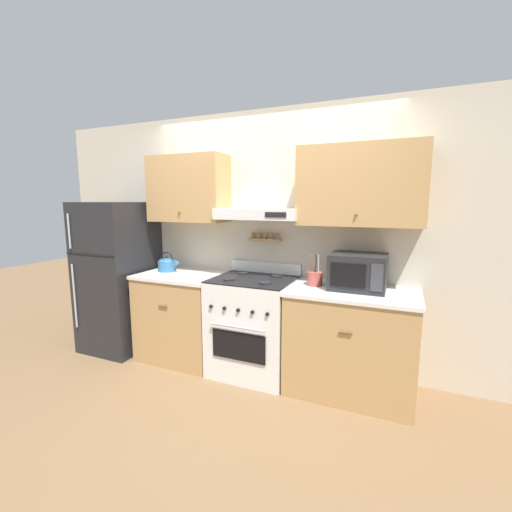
{
  "coord_description": "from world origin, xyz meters",
  "views": [
    {
      "loc": [
        1.28,
        -2.57,
        1.65
      ],
      "look_at": [
        0.05,
        0.28,
        1.16
      ],
      "focal_mm": 24.0,
      "sensor_mm": 36.0,
      "label": 1
    }
  ],
  "objects_px": {
    "stove_range": "(253,325)",
    "microwave": "(358,271)",
    "refrigerator": "(119,276)",
    "tea_kettle": "(167,264)",
    "utensil_crock": "(315,278)"
  },
  "relations": [
    {
      "from": "refrigerator",
      "to": "stove_range",
      "type": "bearing_deg",
      "value": 1.38
    },
    {
      "from": "tea_kettle",
      "to": "microwave",
      "type": "height_order",
      "value": "microwave"
    },
    {
      "from": "microwave",
      "to": "utensil_crock",
      "type": "bearing_deg",
      "value": -177.25
    },
    {
      "from": "tea_kettle",
      "to": "stove_range",
      "type": "bearing_deg",
      "value": -3.2
    },
    {
      "from": "utensil_crock",
      "to": "tea_kettle",
      "type": "bearing_deg",
      "value": -180.0
    },
    {
      "from": "microwave",
      "to": "utensil_crock",
      "type": "height_order",
      "value": "microwave"
    },
    {
      "from": "stove_range",
      "to": "tea_kettle",
      "type": "relative_size",
      "value": 4.24
    },
    {
      "from": "stove_range",
      "to": "microwave",
      "type": "xyz_separation_m",
      "value": [
        0.94,
        0.08,
        0.59
      ]
    },
    {
      "from": "stove_range",
      "to": "microwave",
      "type": "height_order",
      "value": "microwave"
    },
    {
      "from": "tea_kettle",
      "to": "microwave",
      "type": "xyz_separation_m",
      "value": [
        1.99,
        0.02,
        0.08
      ]
    },
    {
      "from": "refrigerator",
      "to": "utensil_crock",
      "type": "height_order",
      "value": "refrigerator"
    },
    {
      "from": "microwave",
      "to": "utensil_crock",
      "type": "relative_size",
      "value": 1.67
    },
    {
      "from": "tea_kettle",
      "to": "refrigerator",
      "type": "bearing_deg",
      "value": -170.75
    },
    {
      "from": "microwave",
      "to": "utensil_crock",
      "type": "xyz_separation_m",
      "value": [
        -0.37,
        -0.02,
        -0.09
      ]
    },
    {
      "from": "tea_kettle",
      "to": "microwave",
      "type": "relative_size",
      "value": 0.53
    }
  ]
}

